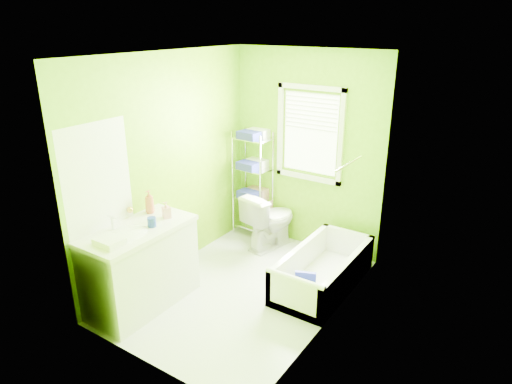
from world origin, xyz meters
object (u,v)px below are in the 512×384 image
Objects in this scene: bathtub at (322,275)px; vanity at (140,265)px; toilet at (270,220)px; wire_shelf_unit at (254,173)px.

bathtub is 2.04m from vanity.
bathtub is 1.19m from toilet.
vanity reaches higher than bathtub.
bathtub is 0.94× the size of wire_shelf_unit.
bathtub is at bearing 42.99° from vanity.
vanity is at bearing -91.27° from wire_shelf_unit.
bathtub is 1.19× the size of vanity.
vanity is at bearing 89.29° from toilet.
bathtub is at bearing -27.24° from wire_shelf_unit.
wire_shelf_unit is (-0.39, 0.19, 0.54)m from toilet.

